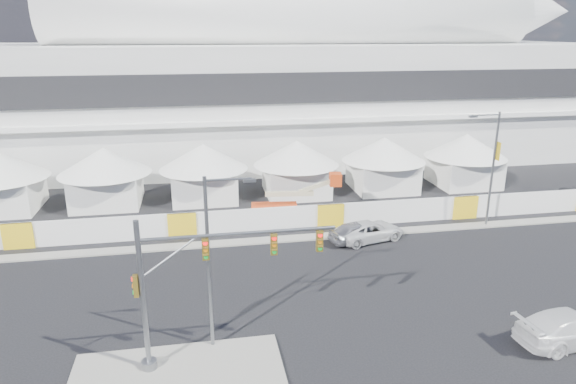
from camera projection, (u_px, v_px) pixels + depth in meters
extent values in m
plane|color=black|center=(291.00, 330.00, 28.01)|extent=(160.00, 160.00, 0.00)
cube|color=gray|center=(178.00, 376.00, 24.15)|extent=(10.00, 5.00, 0.15)
cube|color=gray|center=(497.00, 224.00, 43.13)|extent=(80.00, 1.20, 0.12)
cube|color=silver|center=(292.00, 100.00, 66.66)|extent=(80.00, 24.00, 14.00)
cube|color=black|center=(313.00, 88.00, 54.42)|extent=(68.00, 0.30, 3.20)
cube|color=white|center=(313.00, 121.00, 55.24)|extent=(72.00, 0.80, 0.50)
cylinder|color=white|center=(295.00, 11.00, 61.53)|extent=(57.60, 8.40, 8.40)
cylinder|color=white|center=(312.00, 15.00, 62.00)|extent=(51.60, 6.80, 6.80)
cylinder|color=white|center=(328.00, 19.00, 62.47)|extent=(45.60, 5.20, 5.20)
cone|color=white|center=(541.00, 11.00, 67.06)|extent=(8.00, 7.60, 7.60)
cube|color=white|center=(3.00, 194.00, 46.32)|extent=(6.00, 6.00, 3.00)
cube|color=white|center=(107.00, 189.00, 47.85)|extent=(6.00, 6.00, 3.00)
cone|color=white|center=(104.00, 161.00, 47.04)|extent=(8.40, 8.40, 2.40)
cube|color=white|center=(204.00, 184.00, 49.39)|extent=(6.00, 6.00, 3.00)
cone|color=white|center=(203.00, 156.00, 48.57)|extent=(8.40, 8.40, 2.40)
cube|color=white|center=(296.00, 179.00, 50.92)|extent=(6.00, 6.00, 3.00)
cone|color=white|center=(296.00, 153.00, 50.11)|extent=(8.40, 8.40, 2.40)
cube|color=white|center=(382.00, 175.00, 52.46)|extent=(6.00, 6.00, 3.00)
cone|color=white|center=(384.00, 149.00, 51.64)|extent=(8.40, 8.40, 2.40)
cube|color=white|center=(464.00, 171.00, 53.99)|extent=(6.00, 6.00, 3.00)
cone|color=white|center=(466.00, 146.00, 53.18)|extent=(8.40, 8.40, 2.40)
cube|color=white|center=(330.00, 216.00, 42.33)|extent=(70.00, 0.25, 2.00)
imported|color=#B3B2B7|center=(358.00, 232.00, 39.52)|extent=(3.16, 5.05, 1.60)
imported|color=silver|center=(370.00, 231.00, 39.82)|extent=(3.79, 5.88, 1.51)
imported|color=white|center=(571.00, 327.00, 26.67)|extent=(3.07, 6.27, 1.75)
imported|color=black|center=(572.00, 194.00, 48.75)|extent=(2.08, 4.31, 1.42)
cylinder|color=slate|center=(143.00, 298.00, 23.48)|extent=(0.25, 0.25, 7.56)
cylinder|color=slate|center=(149.00, 364.00, 24.56)|extent=(0.73, 0.73, 0.40)
cylinder|color=slate|center=(239.00, 234.00, 23.39)|extent=(9.01, 0.17, 0.17)
cube|color=#594714|center=(206.00, 249.00, 23.32)|extent=(0.32, 0.22, 1.05)
cube|color=#594714|center=(274.00, 244.00, 23.86)|extent=(0.32, 0.22, 1.05)
cube|color=#594714|center=(320.00, 241.00, 24.23)|extent=(0.32, 0.22, 1.05)
cube|color=#594714|center=(136.00, 286.00, 23.25)|extent=(0.22, 0.32, 1.05)
cylinder|color=slate|center=(209.00, 265.00, 25.13)|extent=(0.18, 0.18, 9.00)
cylinder|color=slate|center=(228.00, 179.00, 24.02)|extent=(2.20, 0.12, 0.12)
cube|color=slate|center=(250.00, 180.00, 24.22)|extent=(0.60, 0.25, 0.15)
cylinder|color=gray|center=(493.00, 170.00, 41.53)|extent=(0.19, 0.19, 9.55)
cylinder|color=gray|center=(486.00, 115.00, 39.95)|extent=(2.33, 0.13, 0.13)
cube|color=gray|center=(473.00, 116.00, 39.80)|extent=(0.64, 0.27, 0.16)
cube|color=yellow|center=(498.00, 151.00, 41.09)|extent=(0.03, 0.64, 1.49)
cube|color=#D44114|center=(274.00, 211.00, 44.51)|extent=(4.13, 2.20, 1.21)
cube|color=beige|center=(289.00, 193.00, 44.26)|extent=(4.19, 0.86, 0.38)
cube|color=beige|center=(317.00, 184.00, 44.47)|extent=(3.25, 0.70, 1.33)
cube|color=#D44114|center=(334.00, 177.00, 44.57)|extent=(1.10, 1.10, 1.10)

